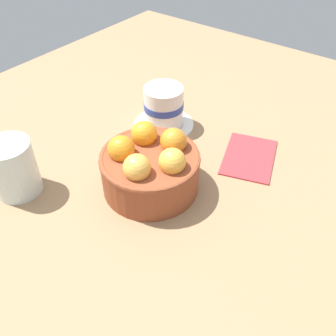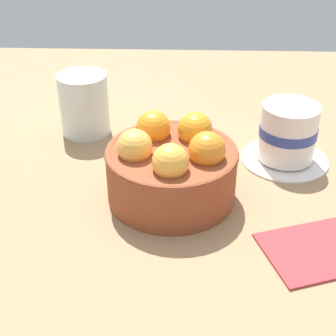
{
  "view_description": "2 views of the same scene",
  "coord_description": "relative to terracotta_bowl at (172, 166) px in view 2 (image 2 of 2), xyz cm",
  "views": [
    {
      "loc": [
        34.25,
        29.71,
        43.98
      ],
      "look_at": [
        -1.65,
        2.41,
        4.27
      ],
      "focal_mm": 39.53,
      "sensor_mm": 36.0,
      "label": 1
    },
    {
      "loc": [
        -1.43,
        51.7,
        36.75
      ],
      "look_at": [
        0.37,
        1.95,
        5.46
      ],
      "focal_mm": 53.03,
      "sensor_mm": 36.0,
      "label": 2
    }
  ],
  "objects": [
    {
      "name": "folded_napkin",
      "position": [
        -16.96,
        9.71,
        -4.16
      ],
      "size": [
        15.06,
        12.53,
        0.6
      ],
      "primitive_type": "cube",
      "rotation": [
        0.0,
        0.0,
        0.32
      ],
      "color": "#B23338",
      "rests_on": "ground_plane"
    },
    {
      "name": "ground_plane",
      "position": [
        0.02,
        0.02,
        -6.72
      ],
      "size": [
        135.9,
        113.37,
        4.52
      ],
      "primitive_type": "cube",
      "color": "#997551"
    },
    {
      "name": "coffee_cup",
      "position": [
        -15.82,
        -9.46,
        -0.45
      ],
      "size": [
        12.34,
        12.34,
        8.51
      ],
      "color": "white",
      "rests_on": "ground_plane"
    },
    {
      "name": "water_glass",
      "position": [
        13.9,
        -17.07,
        0.26
      ],
      "size": [
        7.51,
        7.51,
        9.44
      ],
      "primitive_type": "cylinder",
      "color": "silver",
      "rests_on": "ground_plane"
    },
    {
      "name": "terracotta_bowl",
      "position": [
        0.0,
        0.0,
        0.0
      ],
      "size": [
        16.26,
        16.26,
        10.05
      ],
      "color": "brown",
      "rests_on": "ground_plane"
    }
  ]
}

